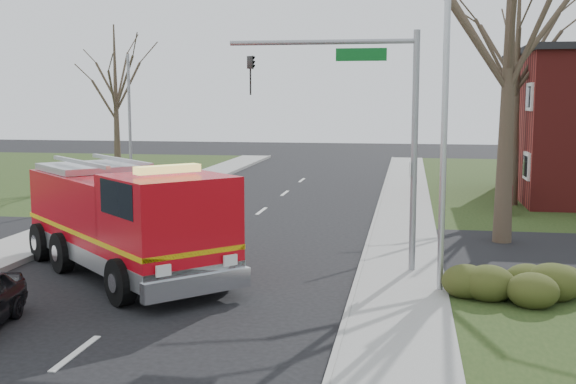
# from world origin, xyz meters

# --- Properties ---
(ground) EXTENTS (120.00, 120.00, 0.00)m
(ground) POSITION_xyz_m (0.00, 0.00, 0.00)
(ground) COLOR black
(ground) RESTS_ON ground
(sidewalk_right) EXTENTS (2.40, 80.00, 0.15)m
(sidewalk_right) POSITION_xyz_m (6.20, 0.00, 0.07)
(sidewalk_right) COLOR gray
(sidewalk_right) RESTS_ON ground
(health_center_sign) EXTENTS (0.12, 2.00, 1.40)m
(health_center_sign) POSITION_xyz_m (10.50, 12.50, 0.88)
(health_center_sign) COLOR #531318
(health_center_sign) RESTS_ON ground
(hedge_corner) EXTENTS (2.80, 2.00, 0.90)m
(hedge_corner) POSITION_xyz_m (9.00, -1.00, 0.58)
(hedge_corner) COLOR #343F17
(hedge_corner) RESTS_ON lawn_right
(bare_tree_near) EXTENTS (6.00, 6.00, 12.00)m
(bare_tree_near) POSITION_xyz_m (9.50, 6.00, 7.41)
(bare_tree_near) COLOR #372920
(bare_tree_near) RESTS_ON ground
(bare_tree_far) EXTENTS (5.25, 5.25, 10.50)m
(bare_tree_far) POSITION_xyz_m (11.00, 15.00, 6.49)
(bare_tree_far) COLOR #372920
(bare_tree_far) RESTS_ON ground
(bare_tree_left) EXTENTS (4.50, 4.50, 9.00)m
(bare_tree_left) POSITION_xyz_m (-10.00, 20.00, 5.56)
(bare_tree_left) COLOR #372920
(bare_tree_left) RESTS_ON ground
(traffic_signal_mast) EXTENTS (5.29, 0.18, 6.80)m
(traffic_signal_mast) POSITION_xyz_m (5.21, 1.50, 4.71)
(traffic_signal_mast) COLOR gray
(traffic_signal_mast) RESTS_ON ground
(streetlight_pole) EXTENTS (1.48, 0.16, 8.40)m
(streetlight_pole) POSITION_xyz_m (7.14, -0.50, 4.55)
(streetlight_pole) COLOR #B7BABF
(streetlight_pole) RESTS_ON ground
(utility_pole_far) EXTENTS (0.14, 0.14, 7.00)m
(utility_pole_far) POSITION_xyz_m (-6.80, 14.00, 3.50)
(utility_pole_far) COLOR gray
(utility_pole_far) RESTS_ON ground
(fire_engine) EXTENTS (7.84, 7.72, 3.31)m
(fire_engine) POSITION_xyz_m (-1.39, 0.12, 1.50)
(fire_engine) COLOR #B50814
(fire_engine) RESTS_ON ground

